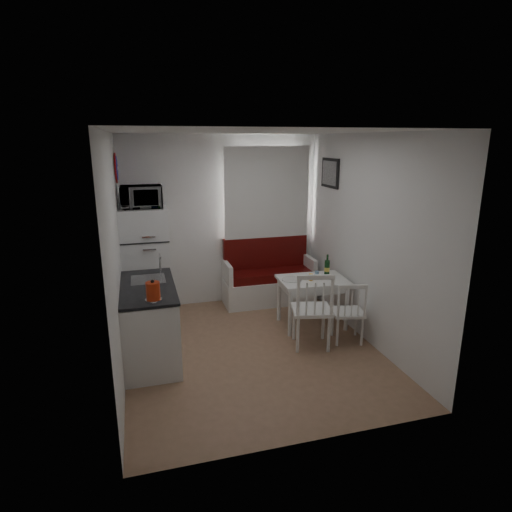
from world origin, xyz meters
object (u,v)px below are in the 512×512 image
(bench, at_px, (268,281))
(fridge, at_px, (146,264))
(chair_left, at_px, (315,302))
(wine_bottle, at_px, (327,265))
(chair_right, at_px, (351,306))
(kettle, at_px, (153,291))
(dining_table, at_px, (313,284))
(kitchen_counter, at_px, (150,321))
(microwave, at_px, (141,197))

(bench, xyz_separation_m, fridge, (-1.87, -0.11, 0.47))
(chair_left, bearing_deg, fridge, 153.71)
(chair_left, relative_size, fridge, 0.35)
(fridge, bearing_deg, wine_bottle, -18.59)
(fridge, bearing_deg, chair_right, -32.93)
(wine_bottle, bearing_deg, kettle, -158.14)
(chair_left, distance_m, wine_bottle, 0.95)
(chair_right, height_order, fridge, fridge)
(dining_table, xyz_separation_m, fridge, (-2.18, 0.92, 0.21))
(kitchen_counter, xyz_separation_m, bench, (1.89, 1.36, -0.12))
(bench, bearing_deg, microwave, -175.00)
(chair_right, xyz_separation_m, fridge, (-2.43, 1.57, 0.30))
(chair_right, xyz_separation_m, microwave, (-2.43, 1.52, 1.26))
(microwave, bearing_deg, fridge, 90.00)
(chair_right, xyz_separation_m, kettle, (-2.40, -0.21, 0.51))
(bench, xyz_separation_m, wine_bottle, (0.56, -0.93, 0.49))
(chair_left, height_order, microwave, microwave)
(kitchen_counter, bearing_deg, dining_table, 8.48)
(chair_right, bearing_deg, microwave, 161.45)
(kitchen_counter, relative_size, kettle, 5.75)
(bench, bearing_deg, chair_right, -71.60)
(chair_right, bearing_deg, fridge, 160.61)
(dining_table, xyz_separation_m, chair_right, (0.25, -0.65, -0.10))
(kettle, bearing_deg, microwave, 90.99)
(chair_left, relative_size, kettle, 2.43)
(kettle, bearing_deg, kitchen_counter, 95.28)
(kettle, bearing_deg, dining_table, 21.90)
(kitchen_counter, bearing_deg, bench, 35.76)
(dining_table, bearing_deg, fridge, 159.62)
(chair_left, distance_m, microwave, 2.72)
(bench, height_order, kettle, kettle)
(microwave, bearing_deg, chair_left, -38.64)
(bench, relative_size, microwave, 2.62)
(bench, relative_size, dining_table, 1.53)
(chair_left, distance_m, chair_right, 0.51)
(fridge, height_order, wine_bottle, fridge)
(kitchen_counter, distance_m, bench, 2.33)
(chair_left, bearing_deg, microwave, 154.60)
(kitchen_counter, relative_size, microwave, 2.42)
(kitchen_counter, distance_m, microwave, 1.77)
(microwave, bearing_deg, kettle, -89.01)
(fridge, bearing_deg, kitchen_counter, -90.90)
(dining_table, bearing_deg, kettle, -155.62)
(wine_bottle, bearing_deg, microwave, 162.48)
(kitchen_counter, xyz_separation_m, chair_right, (2.45, -0.33, 0.05))
(chair_left, xyz_separation_m, fridge, (-1.93, 1.59, 0.19))
(dining_table, height_order, wine_bottle, wine_bottle)
(fridge, bearing_deg, dining_table, -22.85)
(dining_table, bearing_deg, wine_bottle, 23.98)
(fridge, bearing_deg, microwave, -90.00)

